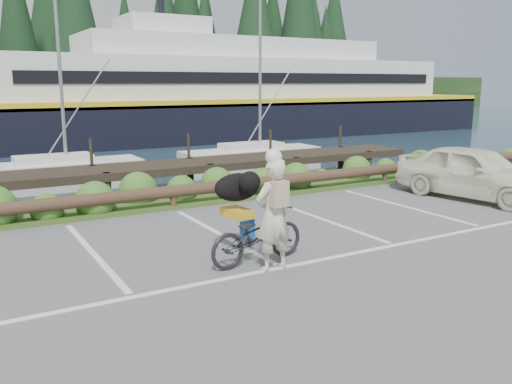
% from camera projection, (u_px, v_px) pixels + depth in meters
% --- Properties ---
extents(ground, '(72.00, 72.00, 0.00)m').
position_uv_depth(ground, '(270.00, 261.00, 9.56)').
color(ground, '#545457').
extents(vegetation_strip, '(34.00, 1.60, 0.10)m').
position_uv_depth(vegetation_strip, '(164.00, 202.00, 14.05)').
color(vegetation_strip, '#3D5B21').
rests_on(vegetation_strip, ground).
extents(log_rail, '(32.00, 0.30, 0.60)m').
position_uv_depth(log_rail, '(174.00, 209.00, 13.46)').
color(log_rail, '#443021').
rests_on(log_rail, ground).
extents(bicycle, '(1.96, 0.88, 1.00)m').
position_uv_depth(bicycle, '(257.00, 235.00, 9.39)').
color(bicycle, black).
rests_on(bicycle, ground).
extents(cyclist, '(0.74, 0.53, 1.90)m').
position_uv_depth(cyclist, '(273.00, 215.00, 8.95)').
color(cyclist, beige).
rests_on(cyclist, ground).
extents(dog, '(0.53, 0.93, 0.51)m').
position_uv_depth(dog, '(237.00, 187.00, 9.72)').
color(dog, black).
rests_on(dog, bicycle).
extents(parked_car, '(2.37, 4.45, 1.44)m').
position_uv_depth(parked_car, '(475.00, 172.00, 14.59)').
color(parked_car, silver).
rests_on(parked_car, ground).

